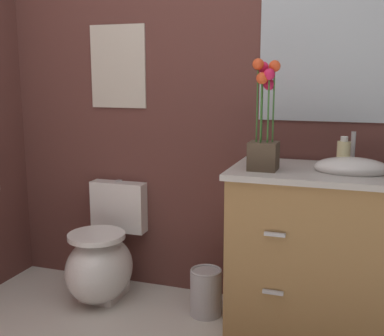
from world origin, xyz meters
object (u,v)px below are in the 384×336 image
object	(u,v)px
flower_vase	(264,132)
wall_poster	(118,67)
soap_bottle	(343,154)
wall_mirror	(335,56)
vanity_cabinet	(322,252)
toilet	(103,259)
trash_bin	(206,292)

from	to	relation	value
flower_vase	wall_poster	bearing A→B (deg)	158.76
soap_bottle	wall_poster	world-z (taller)	wall_poster
soap_bottle	wall_mirror	distance (m)	0.54
soap_bottle	vanity_cabinet	bearing A→B (deg)	-133.24
vanity_cabinet	soap_bottle	size ratio (longest dim) A/B	6.55
flower_vase	wall_mirror	xyz separation A→B (m)	(0.30, 0.38, 0.38)
vanity_cabinet	wall_poster	size ratio (longest dim) A/B	2.11
toilet	wall_mirror	size ratio (longest dim) A/B	0.86
vanity_cabinet	trash_bin	distance (m)	0.70
toilet	wall_mirror	bearing A→B (deg)	11.76
flower_vase	vanity_cabinet	bearing A→B (deg)	16.78
vanity_cabinet	soap_bottle	distance (m)	0.51
vanity_cabinet	wall_mirror	xyz separation A→B (m)	(-0.00, 0.29, 1.00)
toilet	flower_vase	world-z (taller)	flower_vase
soap_bottle	trash_bin	size ratio (longest dim) A/B	0.60
soap_bottle	trash_bin	xyz separation A→B (m)	(-0.70, -0.06, -0.82)
vanity_cabinet	soap_bottle	world-z (taller)	vanity_cabinet
toilet	wall_poster	size ratio (longest dim) A/B	1.37
flower_vase	soap_bottle	distance (m)	0.43
toilet	wall_mirror	world-z (taller)	wall_mirror
soap_bottle	wall_poster	bearing A→B (deg)	171.06
vanity_cabinet	soap_bottle	xyz separation A→B (m)	(0.07, 0.08, 0.50)
soap_bottle	trash_bin	world-z (taller)	soap_bottle
vanity_cabinet	wall_poster	world-z (taller)	wall_poster
toilet	wall_mirror	xyz separation A→B (m)	(1.29, 0.27, 1.21)
flower_vase	wall_poster	distance (m)	1.11
wall_poster	wall_mirror	size ratio (longest dim) A/B	0.63
trash_bin	toilet	bearing A→B (deg)	179.16
flower_vase	trash_bin	bearing A→B (deg)	161.91
toilet	soap_bottle	xyz separation A→B (m)	(1.36, 0.05, 0.71)
toilet	wall_poster	bearing A→B (deg)	90.00
wall_poster	wall_mirror	distance (m)	1.29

